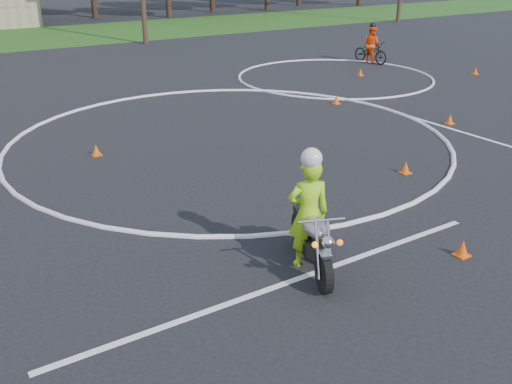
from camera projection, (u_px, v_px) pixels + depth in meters
ground at (293, 171)px, 13.66m from camera, size 120.00×120.00×0.00m
grass_strip at (30, 38)px, 34.56m from camera, size 120.00×10.00×0.02m
course_markings at (267, 117)px, 18.11m from camera, size 19.05×19.05×0.12m
primary_motorcycle at (312, 239)px, 9.26m from camera, size 1.07×2.02×1.12m
rider_primary_grp at (309, 210)px, 9.19m from camera, size 0.81×0.68×2.08m
rider_second_grp at (371, 49)px, 26.63m from camera, size 0.86×1.97×1.84m
traffic_cones at (373, 117)px, 17.59m from camera, size 17.24×12.77×0.30m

